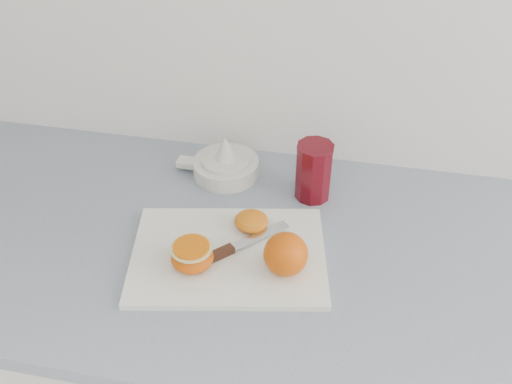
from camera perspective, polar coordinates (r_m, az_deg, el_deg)
counter at (r=1.40m, az=-0.76°, el=-18.39°), size 2.30×0.64×0.89m
cutting_board at (r=1.02m, az=-2.76°, el=-6.33°), size 0.38×0.31×0.01m
whole_orange at (r=0.96m, az=2.98°, el=-6.23°), size 0.08×0.08×0.08m
half_orange at (r=0.99m, az=-6.41°, el=-6.37°), size 0.07×0.07×0.05m
squeezed_shell at (r=1.06m, az=-0.49°, el=-2.90°), size 0.06×0.06×0.03m
paring_knife at (r=1.01m, az=-3.66°, el=-6.18°), size 0.16×0.16×0.01m
citrus_juicer at (r=1.20m, az=-3.11°, el=2.79°), size 0.18×0.14×0.09m
red_tumbler at (r=1.13m, az=5.79°, el=1.89°), size 0.07×0.07×0.12m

